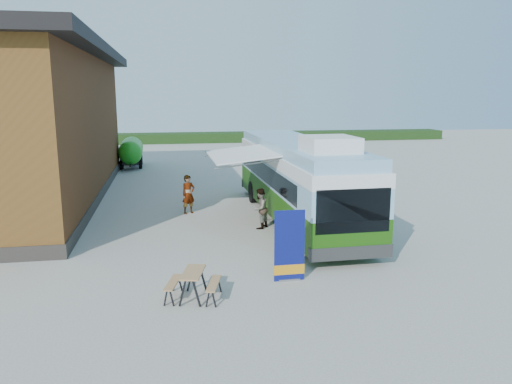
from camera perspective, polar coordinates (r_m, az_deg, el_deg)
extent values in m
plane|color=#BCB7AD|center=(17.26, 0.92, -6.45)|extent=(100.00, 100.00, 0.00)
cube|color=brown|center=(27.19, -25.96, 6.45)|extent=(8.00, 20.00, 7.00)
cube|color=black|center=(27.21, -26.66, 14.33)|extent=(9.60, 21.20, 0.50)
cube|color=#332D28|center=(27.59, -25.38, -0.27)|extent=(8.10, 20.10, 0.50)
cube|color=#264419|center=(55.48, 1.48, 6.36)|extent=(40.00, 3.00, 1.00)
cube|color=#2D6611|center=(20.97, 4.67, -0.66)|extent=(2.75, 12.47, 1.14)
cube|color=#89B8D6|center=(20.78, 4.72, 2.14)|extent=(2.75, 12.47, 0.93)
cube|color=black|center=(20.97, 0.95, 2.26)|extent=(0.17, 10.36, 0.73)
cube|color=black|center=(21.64, 7.63, 2.45)|extent=(0.17, 10.36, 0.73)
cube|color=white|center=(20.68, 4.75, 4.06)|extent=(2.75, 12.47, 0.47)
cube|color=#89B8D6|center=(20.63, 4.77, 5.27)|extent=(2.59, 12.26, 0.41)
cube|color=white|center=(16.84, 8.42, 5.43)|extent=(1.68, 1.89, 0.52)
cube|color=black|center=(15.05, 11.04, -2.15)|extent=(2.33, 0.09, 1.35)
cube|color=#2D2D2D|center=(15.45, 10.79, -6.79)|extent=(2.64, 0.23, 0.41)
cube|color=#2D2D2D|center=(26.90, 1.16, 1.13)|extent=(2.64, 0.23, 0.41)
cylinder|color=black|center=(16.89, 4.57, -5.05)|extent=(0.32, 1.04, 1.04)
cylinder|color=black|center=(17.64, 11.97, -4.55)|extent=(0.32, 1.04, 1.04)
cylinder|color=black|center=(24.25, -0.32, 0.02)|extent=(0.32, 1.04, 1.04)
cylinder|color=black|center=(24.78, 5.03, 0.22)|extent=(0.32, 1.04, 1.04)
cube|color=white|center=(19.96, -1.43, 4.10)|extent=(2.71, 4.30, 0.33)
cube|color=#A5A8AD|center=(20.20, 2.31, 4.72)|extent=(0.21, 4.57, 0.15)
cylinder|color=#A5A8AD|center=(18.18, -0.47, 3.08)|extent=(2.76, 0.09, 0.34)
cylinder|color=#A5A8AD|center=(21.77, -2.23, 4.43)|extent=(2.76, 0.09, 0.34)
cube|color=navy|center=(14.12, 3.84, -6.16)|extent=(0.88, 0.04, 2.06)
cube|color=orange|center=(14.35, 3.81, -8.83)|extent=(0.90, 0.05, 0.29)
cube|color=#A5A8AD|center=(14.45, 3.79, -9.94)|extent=(0.62, 0.19, 0.06)
cylinder|color=#A5A8AD|center=(14.14, 3.83, -6.13)|extent=(0.02, 0.02, 2.06)
cube|color=tan|center=(13.07, -7.21, -9.09)|extent=(0.75, 1.24, 0.04)
cube|color=tan|center=(13.29, -9.47, -10.15)|extent=(0.52, 1.18, 0.03)
cube|color=tan|center=(13.09, -4.86, -10.37)|extent=(0.52, 1.18, 0.03)
cube|color=black|center=(12.80, -8.38, -11.34)|extent=(0.06, 0.06, 0.72)
cube|color=black|center=(12.74, -6.82, -11.42)|extent=(0.06, 0.06, 0.72)
cube|color=black|center=(13.68, -7.51, -9.80)|extent=(0.06, 0.06, 0.72)
cube|color=black|center=(13.62, -6.05, -9.87)|extent=(0.06, 0.06, 0.72)
imported|color=#999999|center=(22.17, -7.73, -0.26)|extent=(0.75, 0.66, 1.72)
imported|color=#999999|center=(19.54, 0.45, -1.91)|extent=(0.96, 0.98, 1.60)
cylinder|color=#1F971B|center=(37.02, -14.08, 4.69)|extent=(1.72, 3.66, 1.63)
sphere|color=#1F971B|center=(35.23, -14.19, 4.36)|extent=(1.63, 1.63, 1.63)
sphere|color=#1F971B|center=(38.82, -13.98, 4.98)|extent=(1.63, 1.63, 1.63)
cube|color=black|center=(37.11, -14.03, 3.58)|extent=(1.19, 3.82, 0.18)
cube|color=black|center=(34.78, -14.16, 3.00)|extent=(0.14, 1.09, 0.09)
cylinder|color=black|center=(36.08, -15.08, 3.10)|extent=(0.25, 0.73, 0.72)
cylinder|color=black|center=(36.03, -13.07, 3.18)|extent=(0.25, 0.73, 0.72)
cylinder|color=black|center=(38.23, -14.91, 3.55)|extent=(0.25, 0.73, 0.72)
cylinder|color=black|center=(38.18, -13.01, 3.63)|extent=(0.25, 0.73, 0.72)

